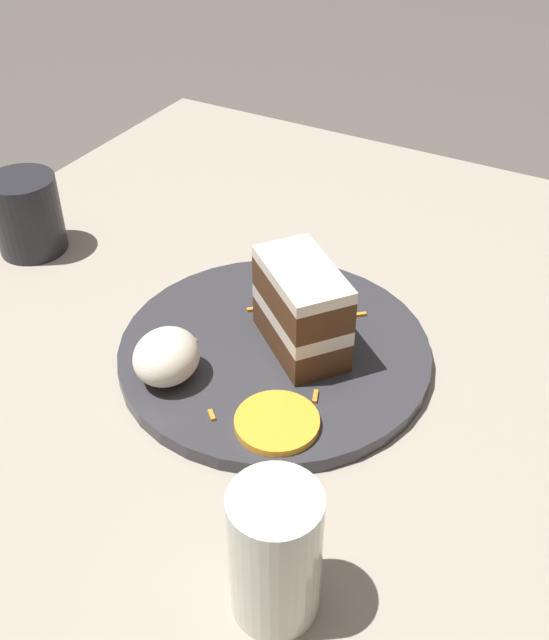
% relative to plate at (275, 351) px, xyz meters
% --- Properties ---
extents(ground_plane, '(6.00, 6.00, 0.00)m').
position_rel_plate_xyz_m(ground_plane, '(-0.04, -0.03, -0.03)').
color(ground_plane, '#4C4742').
rests_on(ground_plane, ground).
extents(dining_table, '(1.09, 0.98, 0.02)m').
position_rel_plate_xyz_m(dining_table, '(-0.04, -0.03, -0.02)').
color(dining_table, gray).
rests_on(dining_table, ground).
extents(plate, '(0.30, 0.30, 0.01)m').
position_rel_plate_xyz_m(plate, '(0.00, 0.00, 0.00)').
color(plate, '#333338').
rests_on(plate, dining_table).
extents(cake_slice, '(0.11, 0.12, 0.09)m').
position_rel_plate_xyz_m(cake_slice, '(0.01, -0.02, 0.05)').
color(cake_slice, '#4C2D19').
rests_on(cake_slice, plate).
extents(cream_dollop, '(0.06, 0.06, 0.05)m').
position_rel_plate_xyz_m(cream_dollop, '(-0.09, 0.06, 0.03)').
color(cream_dollop, silver).
rests_on(cream_dollop, plate).
extents(orange_garnish, '(0.07, 0.07, 0.01)m').
position_rel_plate_xyz_m(orange_garnish, '(-0.09, -0.05, 0.01)').
color(orange_garnish, orange).
rests_on(orange_garnish, plate).
extents(carrot_shreds_scatter, '(0.21, 0.15, 0.00)m').
position_rel_plate_xyz_m(carrot_shreds_scatter, '(0.00, -0.01, 0.01)').
color(carrot_shreds_scatter, orange).
rests_on(carrot_shreds_scatter, plate).
extents(drinking_glass, '(0.06, 0.06, 0.11)m').
position_rel_plate_xyz_m(drinking_glass, '(-0.23, -0.13, 0.04)').
color(drinking_glass, beige).
rests_on(drinking_glass, dining_table).
extents(coffee_mug, '(0.08, 0.08, 0.09)m').
position_rel_plate_xyz_m(coffee_mug, '(0.03, 0.35, 0.04)').
color(coffee_mug, '#232328').
rests_on(coffee_mug, dining_table).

